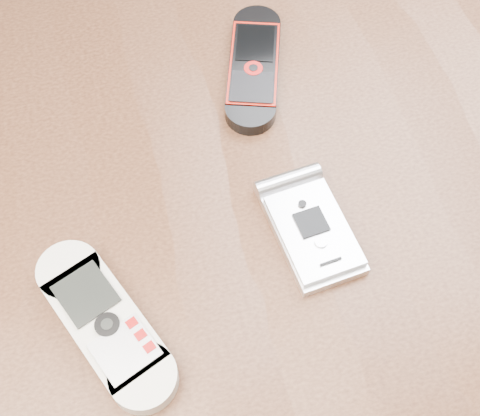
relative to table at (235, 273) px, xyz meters
name	(u,v)px	position (x,y,z in m)	size (l,w,h in m)	color
table	(235,273)	(0.00, 0.00, 0.00)	(1.20, 0.80, 0.75)	black
nokia_white	(105,323)	(-0.11, -0.06, 0.11)	(0.05, 0.14, 0.02)	beige
nokia_black_red	(254,67)	(0.05, 0.14, 0.11)	(0.04, 0.14, 0.01)	black
motorola_razr	(312,230)	(0.05, -0.03, 0.11)	(0.05, 0.10, 0.02)	silver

